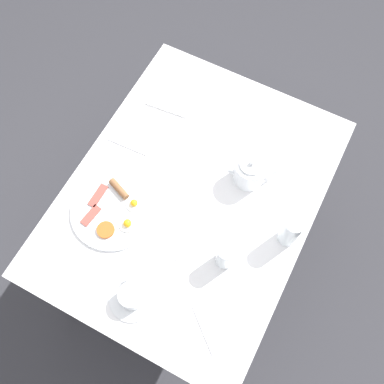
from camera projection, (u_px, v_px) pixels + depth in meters
ground_plane at (192, 251)px, 2.29m from camera, size 8.00×8.00×0.00m
table at (192, 202)px, 1.68m from camera, size 0.85×1.12×0.73m
breakfast_plate at (114, 210)px, 1.58m from camera, size 0.30×0.30×0.04m
teapot_near at (250, 171)px, 1.59m from camera, size 0.18×0.12×0.13m
teacup_with_saucer_left at (131, 296)px, 1.45m from camera, size 0.16×0.16×0.06m
water_glass_tall at (226, 255)px, 1.46m from camera, size 0.07×0.07×0.13m
water_glass_short at (291, 231)px, 1.48m from camera, size 0.07×0.07×0.15m
napkin_folded at (171, 101)px, 1.77m from camera, size 0.18×0.11×0.01m
fork_by_plate at (126, 146)px, 1.69m from camera, size 0.18×0.02×0.00m
knife_by_plate at (188, 234)px, 1.56m from camera, size 0.04×0.21×0.00m
spoon_for_tea at (225, 124)px, 1.73m from camera, size 0.12×0.10×0.00m
fork_spare at (204, 330)px, 1.43m from camera, size 0.14×0.12×0.00m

